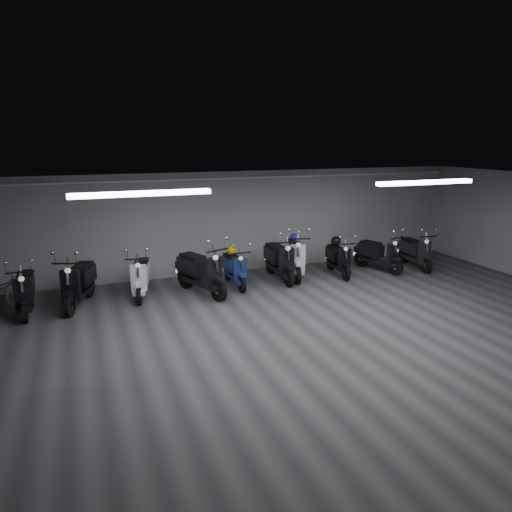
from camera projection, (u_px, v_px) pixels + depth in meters
name	position (u px, v px, depth m)	size (l,w,h in m)	color
floor	(320.00, 339.00, 8.83)	(14.00, 10.00, 0.01)	#38383A
ceiling	(325.00, 189.00, 8.15)	(14.00, 10.00, 0.01)	slate
back_wall	(235.00, 222.00, 13.03)	(14.00, 0.01, 2.80)	gray
fluor_strip_left	(142.00, 194.00, 8.04)	(2.40, 0.18, 0.08)	white
fluor_strip_right	(425.00, 182.00, 10.10)	(2.40, 0.18, 0.08)	white
conduit	(236.00, 178.00, 12.66)	(0.05, 0.05, 13.60)	white
scooter_0	(24.00, 284.00, 9.97)	(0.60, 1.79, 1.33)	black
scooter_1	(78.00, 275.00, 10.39)	(0.64, 1.92, 1.43)	black
scooter_2	(141.00, 270.00, 11.05)	(0.59, 1.77, 1.32)	white
scooter_3	(201.00, 265.00, 11.16)	(0.67, 2.01, 1.50)	black
scooter_4	(235.00, 263.00, 11.83)	(0.55, 1.65, 1.23)	navy
scooter_5	(279.00, 254.00, 12.34)	(0.64, 1.93, 1.43)	black
scooter_6	(295.00, 250.00, 12.64)	(0.66, 1.98, 1.47)	white
scooter_7	(339.00, 253.00, 12.82)	(0.55, 1.64, 1.22)	black
scooter_8	(379.00, 249.00, 13.22)	(0.58, 1.74, 1.29)	black
scooter_9	(416.00, 246.00, 13.51)	(0.58, 1.74, 1.29)	black
helmet_0	(336.00, 241.00, 12.97)	(0.29, 0.29, 0.29)	black
helmet_1	(294.00, 238.00, 12.84)	(0.23, 0.23, 0.23)	#240E9D
helmet_2	(232.00, 251.00, 11.98)	(0.24, 0.24, 0.24)	#E4A90D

